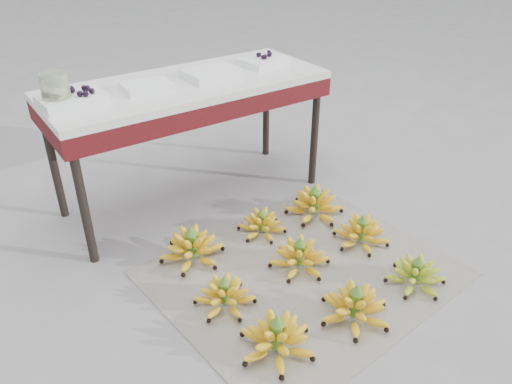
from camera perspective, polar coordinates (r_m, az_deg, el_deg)
ground at (r=2.29m, az=5.56°, el=-9.77°), size 60.00×60.00×0.00m
newspaper_mat at (r=2.31m, az=5.44°, el=-9.24°), size 1.34×1.16×0.01m
bunch_front_left at (r=1.93m, az=2.38°, el=-16.41°), size 0.30×0.30×0.18m
bunch_front_center at (r=2.08m, az=11.24°, el=-12.75°), size 0.34×0.34×0.18m
bunch_front_right at (r=2.31m, az=17.79°, el=-9.01°), size 0.26×0.26×0.16m
bunch_mid_left at (r=2.11m, az=-3.59°, el=-11.70°), size 0.33×0.33×0.16m
bunch_mid_center at (r=2.30m, az=4.99°, el=-7.40°), size 0.35×0.35×0.17m
bunch_mid_right at (r=2.50m, az=11.93°, el=-4.61°), size 0.28×0.28×0.16m
bunch_back_left at (r=2.36m, az=-7.32°, el=-6.35°), size 0.40×0.40×0.18m
bunch_back_center at (r=2.52m, az=0.66°, el=-3.71°), size 0.28×0.28×0.15m
bunch_back_right at (r=2.67m, az=6.68°, el=-1.46°), size 0.37×0.37×0.19m
vendor_table at (r=2.61m, az=-7.81°, el=10.83°), size 1.43×0.57×0.69m
tray_far_left at (r=2.38m, az=-20.26°, el=9.91°), size 0.29×0.22×0.07m
tray_left at (r=2.48m, az=-12.33°, el=11.70°), size 0.23×0.17×0.04m
tray_right at (r=2.62m, az=-5.09°, el=13.37°), size 0.28×0.21×0.04m
tray_far_right at (r=2.83m, az=0.85°, el=14.78°), size 0.28×0.22×0.06m
glass_jar at (r=2.36m, az=-21.94°, el=10.71°), size 0.14×0.14×0.15m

